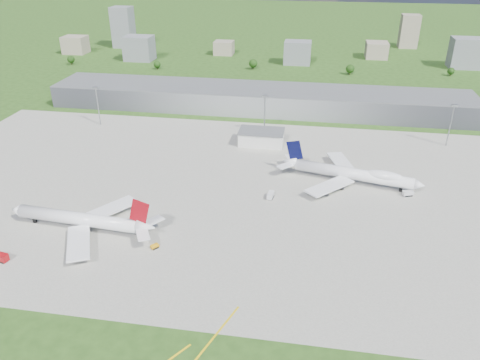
% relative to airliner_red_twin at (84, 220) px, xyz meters
% --- Properties ---
extents(ground, '(1400.00, 1400.00, 0.00)m').
position_rel_airliner_red_twin_xyz_m(ground, '(52.62, 156.06, -4.93)').
color(ground, '#274917').
rests_on(ground, ground).
extents(apron, '(360.00, 190.00, 0.08)m').
position_rel_airliner_red_twin_xyz_m(apron, '(62.62, 46.06, -4.89)').
color(apron, gray).
rests_on(apron, ground).
extents(terminal, '(300.00, 42.00, 15.00)m').
position_rel_airliner_red_twin_xyz_m(terminal, '(52.62, 171.06, 2.57)').
color(terminal, gray).
rests_on(terminal, ground).
extents(ops_building, '(26.00, 16.00, 8.00)m').
position_rel_airliner_red_twin_xyz_m(ops_building, '(62.62, 106.06, -0.93)').
color(ops_building, silver).
rests_on(ops_building, ground).
extents(mast_west, '(3.50, 2.00, 25.90)m').
position_rel_airliner_red_twin_xyz_m(mast_west, '(-47.38, 121.06, 12.78)').
color(mast_west, gray).
rests_on(mast_west, ground).
extents(mast_center, '(3.50, 2.00, 25.90)m').
position_rel_airliner_red_twin_xyz_m(mast_center, '(62.62, 121.06, 12.78)').
color(mast_center, gray).
rests_on(mast_center, ground).
extents(mast_east, '(3.50, 2.00, 25.90)m').
position_rel_airliner_red_twin_xyz_m(mast_east, '(172.62, 121.06, 12.78)').
color(mast_east, gray).
rests_on(mast_east, ground).
extents(airliner_red_twin, '(67.45, 52.41, 18.50)m').
position_rel_airliner_red_twin_xyz_m(airliner_red_twin, '(0.00, 0.00, 0.00)').
color(airliner_red_twin, white).
rests_on(airliner_red_twin, ground).
extents(airliner_blue_quad, '(70.84, 54.68, 18.69)m').
position_rel_airliner_red_twin_xyz_m(airliner_blue_quad, '(114.45, 62.57, 0.27)').
color(airliner_blue_quad, white).
rests_on(airliner_blue_quad, ground).
extents(tug_yellow, '(3.47, 3.60, 1.62)m').
position_rel_airliner_red_twin_xyz_m(tug_yellow, '(33.68, -8.14, -4.07)').
color(tug_yellow, orange).
rests_on(tug_yellow, ground).
extents(van_white_near, '(3.21, 5.98, 2.86)m').
position_rel_airliner_red_twin_xyz_m(van_white_near, '(75.19, 40.23, -3.49)').
color(van_white_near, silver).
rests_on(van_white_near, ground).
extents(van_white_far, '(5.46, 3.89, 2.56)m').
position_rel_airliner_red_twin_xyz_m(van_white_far, '(140.38, 53.18, -3.64)').
color(van_white_far, silver).
rests_on(van_white_far, ground).
extents(bldg_far_w, '(24.00, 20.00, 18.00)m').
position_rel_airliner_red_twin_xyz_m(bldg_far_w, '(-167.38, 326.06, 4.07)').
color(bldg_far_w, gray).
rests_on(bldg_far_w, ground).
extents(bldg_w, '(28.00, 22.00, 24.00)m').
position_rel_airliner_red_twin_xyz_m(bldg_w, '(-87.38, 306.06, 7.07)').
color(bldg_w, slate).
rests_on(bldg_w, ground).
extents(bldg_cw, '(20.00, 18.00, 14.00)m').
position_rel_airliner_red_twin_xyz_m(bldg_cw, '(-7.38, 346.06, 2.07)').
color(bldg_cw, gray).
rests_on(bldg_cw, ground).
extents(bldg_c, '(26.00, 20.00, 22.00)m').
position_rel_airliner_red_twin_xyz_m(bldg_c, '(72.62, 316.06, 6.07)').
color(bldg_c, slate).
rests_on(bldg_c, ground).
extents(bldg_ce, '(22.00, 24.00, 16.00)m').
position_rel_airliner_red_twin_xyz_m(bldg_ce, '(152.62, 356.06, 3.07)').
color(bldg_ce, gray).
rests_on(bldg_ce, ground).
extents(bldg_e, '(30.00, 22.00, 28.00)m').
position_rel_airliner_red_twin_xyz_m(bldg_e, '(232.62, 326.06, 9.07)').
color(bldg_e, slate).
rests_on(bldg_e, ground).
extents(bldg_tall_w, '(22.00, 20.00, 44.00)m').
position_rel_airliner_red_twin_xyz_m(bldg_tall_w, '(-127.38, 366.06, 17.07)').
color(bldg_tall_w, slate).
rests_on(bldg_tall_w, ground).
extents(bldg_tall_e, '(20.00, 18.00, 36.00)m').
position_rel_airliner_red_twin_xyz_m(bldg_tall_e, '(192.62, 416.06, 13.07)').
color(bldg_tall_e, gray).
rests_on(bldg_tall_e, ground).
extents(tree_far_w, '(7.20, 7.20, 8.80)m').
position_rel_airliner_red_twin_xyz_m(tree_far_w, '(-147.38, 276.06, 0.26)').
color(tree_far_w, '#382314').
rests_on(tree_far_w, ground).
extents(tree_w, '(6.75, 6.75, 8.25)m').
position_rel_airliner_red_twin_xyz_m(tree_w, '(-57.38, 271.06, -0.07)').
color(tree_w, '#382314').
rests_on(tree_w, ground).
extents(tree_c, '(8.10, 8.10, 9.90)m').
position_rel_airliner_red_twin_xyz_m(tree_c, '(32.62, 286.06, 0.91)').
color(tree_c, '#382314').
rests_on(tree_c, ground).
extents(tree_e, '(7.65, 7.65, 9.35)m').
position_rel_airliner_red_twin_xyz_m(tree_e, '(122.62, 281.06, 0.58)').
color(tree_e, '#382314').
rests_on(tree_e, ground).
extents(tree_far_e, '(6.30, 6.30, 7.70)m').
position_rel_airliner_red_twin_xyz_m(tree_far_e, '(212.62, 291.06, -0.39)').
color(tree_far_e, '#382314').
rests_on(tree_far_e, ground).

